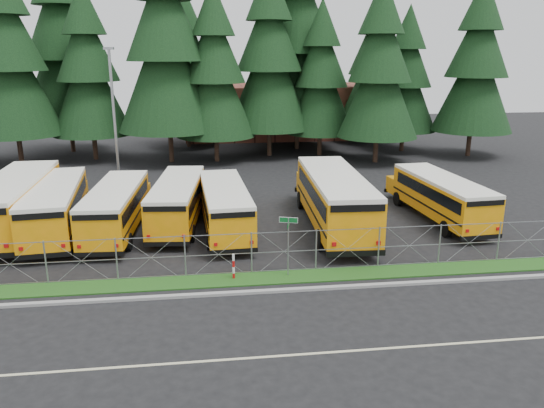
{
  "coord_description": "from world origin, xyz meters",
  "views": [
    {
      "loc": [
        -2.93,
        -23.52,
        9.85
      ],
      "look_at": [
        0.58,
        4.0,
        1.84
      ],
      "focal_mm": 35.0,
      "sensor_mm": 36.0,
      "label": 1
    }
  ],
  "objects": [
    {
      "name": "conifer_3",
      "position": [
        -6.05,
        25.5,
        9.99
      ],
      "size": [
        9.03,
        9.03,
        19.98
      ],
      "primitive_type": null,
      "color": "black",
      "rests_on": "ground"
    },
    {
      "name": "conifer_4",
      "position": [
        -1.88,
        25.32,
        7.91
      ],
      "size": [
        7.16,
        7.16,
        15.83
      ],
      "primitive_type": null,
      "color": "black",
      "rests_on": "ground"
    },
    {
      "name": "bus_3",
      "position": [
        -4.6,
        6.73,
        1.34
      ],
      "size": [
        3.37,
        10.43,
        2.69
      ],
      "primitive_type": null,
      "rotation": [
        0.0,
        0.0,
        -0.09
      ],
      "color": "orange",
      "rests_on": "ground"
    },
    {
      "name": "ground",
      "position": [
        0.0,
        0.0,
        0.0
      ],
      "size": [
        120.0,
        120.0,
        0.0
      ],
      "primitive_type": "plane",
      "color": "black",
      "rests_on": "ground"
    },
    {
      "name": "brick_building",
      "position": [
        6.0,
        40.0,
        3.0
      ],
      "size": [
        22.0,
        10.0,
        6.0
      ],
      "primitive_type": "cube",
      "color": "brown",
      "rests_on": "ground"
    },
    {
      "name": "striped_bollard",
      "position": [
        -1.86,
        -1.56,
        0.6
      ],
      "size": [
        0.11,
        0.11,
        1.2
      ],
      "primitive_type": "cylinder",
      "color": "#B20C0C",
      "rests_on": "ground"
    },
    {
      "name": "chainlink_fence",
      "position": [
        0.0,
        -1.0,
        1.0
      ],
      "size": [
        44.0,
        0.1,
        2.0
      ],
      "primitive_type": null,
      "color": "gray",
      "rests_on": "ground"
    },
    {
      "name": "bus_2",
      "position": [
        -7.93,
        5.73,
        1.35
      ],
      "size": [
        2.94,
        10.37,
        2.69
      ],
      "primitive_type": null,
      "rotation": [
        0.0,
        0.0,
        -0.05
      ],
      "color": "orange",
      "rests_on": "ground"
    },
    {
      "name": "conifer_7",
      "position": [
        12.6,
        23.02,
        8.01
      ],
      "size": [
        7.24,
        7.24,
        16.02
      ],
      "primitive_type": null,
      "color": "black",
      "rests_on": "ground"
    },
    {
      "name": "conifer_10",
      "position": [
        -16.32,
        32.12,
        10.0
      ],
      "size": [
        9.04,
        9.04,
        20.0
      ],
      "primitive_type": null,
      "color": "black",
      "rests_on": "ground"
    },
    {
      "name": "conifer_9",
      "position": [
        22.57,
        24.85,
        8.31
      ],
      "size": [
        7.51,
        7.51,
        16.62
      ],
      "primitive_type": null,
      "color": "black",
      "rests_on": "ground"
    },
    {
      "name": "bus_4",
      "position": [
        -1.97,
        5.29,
        1.34
      ],
      "size": [
        2.96,
        10.33,
        2.68
      ],
      "primitive_type": null,
      "rotation": [
        0.0,
        0.0,
        0.05
      ],
      "color": "orange",
      "rests_on": "ground"
    },
    {
      "name": "conifer_11",
      "position": [
        -4.64,
        33.69,
        8.22
      ],
      "size": [
        7.43,
        7.43,
        16.43
      ],
      "primitive_type": null,
      "color": "black",
      "rests_on": "ground"
    },
    {
      "name": "conifer_2",
      "position": [
        -13.25,
        27.65,
        8.02
      ],
      "size": [
        7.25,
        7.25,
        16.03
      ],
      "primitive_type": null,
      "color": "black",
      "rests_on": "ground"
    },
    {
      "name": "street_sign",
      "position": [
        0.61,
        -1.51,
        2.03
      ],
      "size": [
        0.81,
        0.53,
        2.81
      ],
      "color": "gray",
      "rests_on": "ground"
    },
    {
      "name": "road_lane_line",
      "position": [
        0.0,
        -8.0,
        0.01
      ],
      "size": [
        50.0,
        0.12,
        0.01
      ],
      "primitive_type": "cube",
      "color": "beige",
      "rests_on": "ground"
    },
    {
      "name": "bus_east",
      "position": [
        10.91,
        5.68,
        1.34
      ],
      "size": [
        3.14,
        10.39,
        2.69
      ],
      "primitive_type": null,
      "rotation": [
        0.0,
        0.0,
        0.07
      ],
      "color": "orange",
      "rests_on": "ground"
    },
    {
      "name": "light_standard",
      "position": [
        -9.33,
        15.8,
        5.5
      ],
      "size": [
        0.7,
        0.35,
        10.14
      ],
      "color": "gray",
      "rests_on": "ground"
    },
    {
      "name": "conifer_8",
      "position": [
        17.08,
        28.25,
        7.13
      ],
      "size": [
        6.45,
        6.45,
        14.27
      ],
      "primitive_type": null,
      "color": "black",
      "rests_on": "ground"
    },
    {
      "name": "conifer_5",
      "position": [
        3.29,
        27.48,
        8.92
      ],
      "size": [
        8.07,
        8.07,
        17.84
      ],
      "primitive_type": null,
      "color": "black",
      "rests_on": "ground"
    },
    {
      "name": "conifer_6",
      "position": [
        8.23,
        27.11,
        7.31
      ],
      "size": [
        6.61,
        6.61,
        14.62
      ],
      "primitive_type": null,
      "color": "black",
      "rests_on": "ground"
    },
    {
      "name": "conifer_13",
      "position": [
        15.64,
        33.93,
        8.22
      ],
      "size": [
        7.43,
        7.43,
        16.44
      ],
      "primitive_type": null,
      "color": "black",
      "rests_on": "ground"
    },
    {
      "name": "conifer_1",
      "position": [
        -19.52,
        26.25,
        9.1
      ],
      "size": [
        8.23,
        8.23,
        18.2
      ],
      "primitive_type": null,
      "color": "black",
      "rests_on": "ground"
    },
    {
      "name": "bus_0",
      "position": [
        -13.54,
        6.68,
        1.57
      ],
      "size": [
        3.15,
        12.05,
        3.14
      ],
      "primitive_type": null,
      "rotation": [
        0.0,
        0.0,
        0.03
      ],
      "color": "orange",
      "rests_on": "ground"
    },
    {
      "name": "bus_1",
      "position": [
        -11.25,
        6.04,
        1.43
      ],
      "size": [
        3.74,
        11.14,
        2.86
      ],
      "primitive_type": null,
      "rotation": [
        0.0,
        0.0,
        0.11
      ],
      "color": "orange",
      "rests_on": "ground"
    },
    {
      "name": "bus_6",
      "position": [
        4.24,
        5.01,
        1.63
      ],
      "size": [
        3.46,
        12.54,
        3.26
      ],
      "primitive_type": null,
      "rotation": [
        0.0,
        0.0,
        -0.04
      ],
      "color": "orange",
      "rests_on": "ground"
    },
    {
      "name": "curb",
      "position": [
        0.0,
        -3.1,
        0.06
      ],
      "size": [
        50.0,
        0.25,
        0.12
      ],
      "primitive_type": "cube",
      "color": "gray",
      "rests_on": "ground"
    },
    {
      "name": "conifer_12",
      "position": [
        6.62,
        30.94,
        10.64
      ],
      "size": [
        9.62,
        9.62,
        21.28
      ],
      "primitive_type": null,
      "color": "black",
      "rests_on": "ground"
    },
    {
      "name": "grass_verge",
      "position": [
        0.0,
        -1.7,
        0.03
      ],
      "size": [
        50.0,
        1.4,
        0.06
      ],
      "primitive_type": "cube",
      "color": "#194714",
      "rests_on": "ground"
    }
  ]
}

